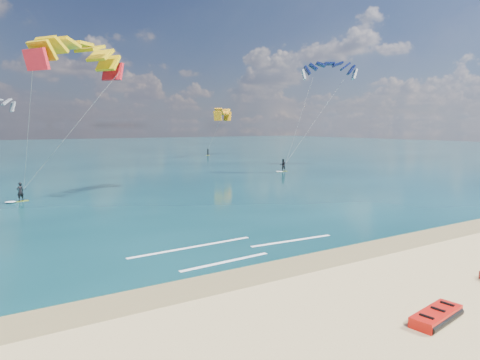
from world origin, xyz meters
name	(u,v)px	position (x,y,z in m)	size (l,w,h in m)	color
ground	(78,181)	(0.00, 40.00, 0.00)	(320.00, 320.00, 0.00)	tan
wet_sand_strip	(250,275)	(0.00, 3.00, 0.00)	(320.00, 2.40, 0.01)	olive
sea	(24,152)	(0.00, 104.00, 0.02)	(320.00, 200.00, 0.04)	#092B31
packed_kite_left	(436,321)	(2.86, -4.02, 0.00)	(2.54, 1.14, 0.41)	red
kitesurfer_main	(49,116)	(-4.71, 25.38, 7.24)	(11.06, 9.06, 14.26)	#A5CA17
kitesurfer_far	(308,110)	(29.92, 34.23, 8.69)	(12.05, 6.17, 16.51)	#A7BC1C
shoreline_foam	(233,249)	(1.33, 6.68, 0.04)	(11.60, 3.60, 0.01)	white
distant_kites	(33,132)	(-1.27, 70.11, 5.35)	(68.43, 24.79, 11.36)	#9897A0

